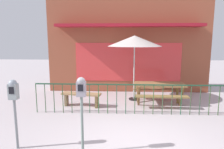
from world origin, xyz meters
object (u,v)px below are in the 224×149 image
Objects in this scene: patio_bench at (81,97)px; parking_meter_near at (14,96)px; picnic_table_left at (159,88)px; patio_umbrella at (135,41)px; parking_meter_far at (81,95)px.

patio_bench is 0.94× the size of parking_meter_near.
picnic_table_left is at bearing 42.49° from parking_meter_near.
patio_umbrella is 2.85m from patio_bench.
patio_bench is at bearing -154.57° from patio_umbrella.
picnic_table_left is at bearing 57.66° from parking_meter_far.
patio_bench is 0.89× the size of parking_meter_far.
patio_bench is 3.22m from parking_meter_far.
patio_umbrella is 4.26m from parking_meter_far.
picnic_table_left is 4.91m from parking_meter_near.
parking_meter_near reaches higher than patio_bench.
parking_meter_near is at bearing -105.63° from patio_bench.
parking_meter_far is at bearing -4.10° from parking_meter_near.
parking_meter_far is at bearing -122.34° from picnic_table_left.
picnic_table_left is 4.07m from parking_meter_far.
parking_meter_near reaches higher than picnic_table_left.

